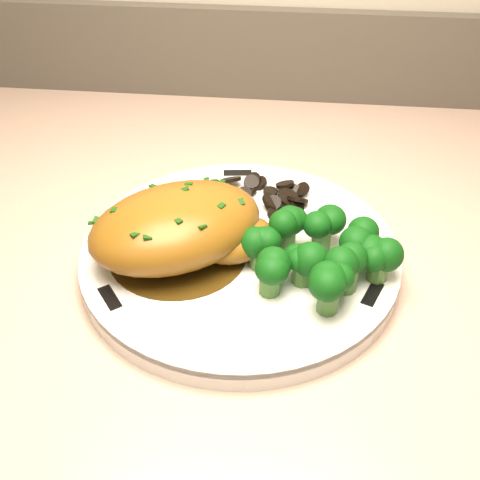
# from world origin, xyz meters

# --- Properties ---
(plate) EXTENTS (0.36, 0.36, 0.02)m
(plate) POSITION_xyz_m (-0.17, 1.63, 0.94)
(plate) COLOR silver
(plate) RESTS_ON counter
(rim_accent_0) EXTENTS (0.03, 0.01, 0.00)m
(rim_accent_0) POSITION_xyz_m (-0.18, 1.76, 0.95)
(rim_accent_0) COLOR black
(rim_accent_0) RESTS_ON plate
(rim_accent_1) EXTENTS (0.03, 0.03, 0.00)m
(rim_accent_1) POSITION_xyz_m (-0.27, 1.55, 0.95)
(rim_accent_1) COLOR black
(rim_accent_1) RESTS_ON plate
(rim_accent_2) EXTENTS (0.02, 0.03, 0.00)m
(rim_accent_2) POSITION_xyz_m (-0.05, 1.58, 0.95)
(rim_accent_2) COLOR black
(rim_accent_2) RESTS_ON plate
(gravy_pool) EXTENTS (0.13, 0.13, 0.00)m
(gravy_pool) POSITION_xyz_m (-0.22, 1.62, 0.95)
(gravy_pool) COLOR #3B270A
(gravy_pool) RESTS_ON plate
(chicken_breast) EXTENTS (0.19, 0.17, 0.06)m
(chicken_breast) POSITION_xyz_m (-0.22, 1.62, 0.98)
(chicken_breast) COLOR #8F5A18
(chicken_breast) RESTS_ON plate
(mushroom_pile) EXTENTS (0.09, 0.07, 0.02)m
(mushroom_pile) POSITION_xyz_m (-0.15, 1.70, 0.95)
(mushroom_pile) COLOR black
(mushroom_pile) RESTS_ON plate
(broccoli_florets) EXTENTS (0.13, 0.11, 0.04)m
(broccoli_florets) POSITION_xyz_m (-0.10, 1.60, 0.97)
(broccoli_florets) COLOR #497933
(broccoli_florets) RESTS_ON plate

